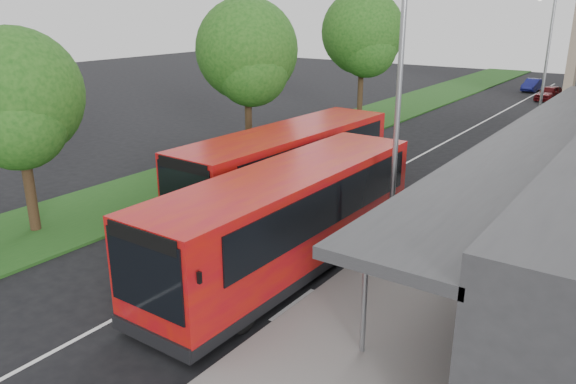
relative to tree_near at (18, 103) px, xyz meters
name	(u,v)px	position (x,y,z in m)	size (l,w,h in m)	color
ground	(244,250)	(7.01, 2.95, -4.53)	(120.00, 120.00, 0.00)	black
pavement	(562,150)	(13.01, 22.95, -4.45)	(5.00, 80.00, 0.15)	gray
grass_verge	(352,123)	(0.01, 22.95, -4.48)	(5.00, 80.00, 0.10)	#1C4817
lane_centre_line	(422,155)	(7.01, 17.95, -4.52)	(0.12, 70.00, 0.01)	silver
kerb_dashes	(506,148)	(10.31, 21.95, -4.52)	(0.12, 56.00, 0.01)	silver
tree_near	(18,103)	(0.00, 0.00, 0.00)	(4.40, 4.40, 7.02)	#302013
tree_mid	(248,57)	(0.00, 12.00, 0.66)	(5.00, 5.00, 8.04)	#302013
tree_far	(363,38)	(0.00, 24.00, 1.05)	(5.38, 5.38, 8.64)	#302013
lamp_post_near	(395,110)	(11.13, 4.95, 0.19)	(1.44, 0.28, 8.00)	#919499
lamp_post_far	(545,59)	(11.13, 24.95, 0.19)	(1.44, 0.28, 8.00)	#919499
bus_main	(288,219)	(8.96, 2.68, -2.95)	(2.96, 10.93, 3.09)	#B31A09
bus_second	(288,168)	(5.76, 7.23, -2.95)	(3.17, 10.98, 3.08)	#B31A09
litter_bin	(517,182)	(12.86, 13.76, -3.95)	(0.47, 0.47, 0.85)	#3B2618
bollard	(535,143)	(11.88, 21.58, -3.94)	(0.14, 0.14, 0.89)	yellow
car_near	(550,93)	(8.76, 41.14, -3.90)	(1.48, 3.67, 1.25)	#550C0F
car_far	(532,85)	(6.27, 46.18, -3.97)	(1.19, 3.40, 1.12)	navy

